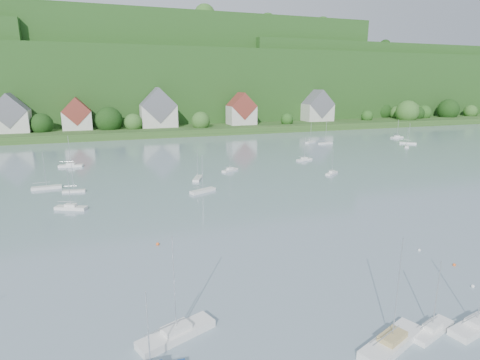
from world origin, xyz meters
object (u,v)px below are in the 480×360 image
(near_sailboat_3, at_px, (432,329))
(near_sailboat_2, at_px, (392,341))
(near_sailboat_4, at_px, (477,324))
(near_sailboat_0, at_px, (176,333))

(near_sailboat_3, bearing_deg, near_sailboat_2, 165.73)
(near_sailboat_2, relative_size, near_sailboat_4, 1.18)
(near_sailboat_0, height_order, near_sailboat_2, near_sailboat_2)
(near_sailboat_4, bearing_deg, near_sailboat_0, 151.73)
(near_sailboat_0, relative_size, near_sailboat_3, 1.35)
(near_sailboat_4, bearing_deg, near_sailboat_3, 157.10)
(near_sailboat_0, height_order, near_sailboat_4, near_sailboat_0)
(near_sailboat_2, xyz_separation_m, near_sailboat_4, (9.36, -0.59, -0.05))
(near_sailboat_2, bearing_deg, near_sailboat_4, -24.45)
(near_sailboat_2, height_order, near_sailboat_3, near_sailboat_2)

